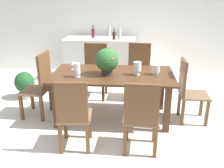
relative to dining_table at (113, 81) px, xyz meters
name	(u,v)px	position (x,y,z in m)	size (l,w,h in m)	color
ground_plane	(113,118)	(0.00, -0.03, -0.62)	(7.04, 7.04, 0.00)	silver
back_wall	(121,20)	(0.00, 2.57, 0.68)	(6.40, 0.10, 2.60)	white
dining_table	(113,81)	(0.00, 0.00, 0.00)	(1.85, 1.00, 0.74)	#4C2D19
chair_far_right	(139,69)	(0.42, 0.93, -0.07)	(0.48, 0.47, 1.02)	brown
chair_near_right	(141,115)	(0.41, -0.92, -0.10)	(0.46, 0.43, 0.95)	brown
chair_far_left	(95,68)	(-0.41, 0.93, -0.07)	(0.49, 0.46, 1.01)	brown
chair_foot_end	(188,89)	(1.15, 0.00, -0.09)	(0.43, 0.42, 0.98)	brown
chair_head_end	(41,83)	(-1.14, 0.00, -0.06)	(0.43, 0.49, 1.04)	brown
chair_near_left	(74,113)	(-0.41, -0.92, -0.11)	(0.44, 0.46, 0.95)	brown
flower_centerpiece	(107,61)	(-0.08, -0.06, 0.34)	(0.34, 0.34, 0.40)	#333338
crystal_vase_left	(156,69)	(0.65, 0.00, 0.21)	(0.11, 0.11, 0.15)	silver
crystal_vase_center_near	(77,69)	(-0.50, -0.21, 0.24)	(0.10, 0.10, 0.21)	silver
crystal_vase_right	(137,67)	(0.37, -0.04, 0.24)	(0.12, 0.12, 0.20)	silver
wine_glass	(73,63)	(-0.65, 0.17, 0.22)	(0.07, 0.07, 0.15)	silver
kitchen_counter	(100,58)	(-0.44, 2.01, -0.15)	(1.61, 0.67, 0.93)	silver
wine_bottle_dark	(93,33)	(-0.61, 2.09, 0.42)	(0.07, 0.07, 0.29)	#511E28
wine_bottle_tall	(114,35)	(-0.12, 1.88, 0.40)	(0.06, 0.06, 0.24)	black
wine_bottle_green	(120,34)	(0.00, 1.90, 0.44)	(0.08, 0.08, 0.32)	#B2BFB7
wine_bottle_amber	(109,32)	(-0.25, 2.15, 0.44)	(0.07, 0.07, 0.31)	#B2BFB7
potted_plant_floor	(25,84)	(-1.72, 0.66, -0.33)	(0.37, 0.37, 0.52)	#9E9384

